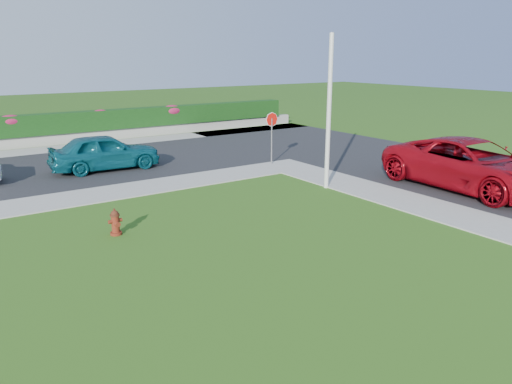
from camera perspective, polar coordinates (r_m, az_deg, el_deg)
ground at (r=11.24m, az=3.27°, el=-9.66°), size 120.00×120.00×0.00m
street_right at (r=22.38m, az=21.68°, el=2.09°), size 8.00×32.00×0.04m
curb_corner at (r=22.10m, az=3.40°, el=3.01°), size 2.00×2.00×0.04m
sidewalk_beyond at (r=27.93m, az=-23.14°, el=4.41°), size 34.00×2.00×0.04m
retaining_wall at (r=29.34m, az=-23.81°, el=5.37°), size 34.00×0.40×0.60m
hedge at (r=29.32m, az=-24.03°, el=7.03°), size 32.00×0.90×1.10m
fire_hydrant at (r=14.12m, az=-15.77°, el=-3.36°), size 0.38×0.36×0.74m
suv_red at (r=19.56m, az=23.42°, el=2.89°), size 3.32×6.64×1.80m
sedan_teal at (r=22.04m, az=-16.89°, el=4.42°), size 4.59×2.04×1.53m
utility_pole at (r=18.17m, az=8.33°, el=8.90°), size 0.16×0.16×5.49m
stop_sign at (r=22.16m, az=1.81°, el=7.52°), size 0.64×0.06×2.33m
flower_clump_d at (r=29.01m, az=-26.27°, el=7.30°), size 1.24×0.80×0.62m
flower_clump_e at (r=30.03m, az=-17.35°, el=8.47°), size 1.07×0.69×0.54m
flower_clump_f at (r=31.63m, az=-9.61°, el=9.18°), size 1.33×0.85×0.66m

